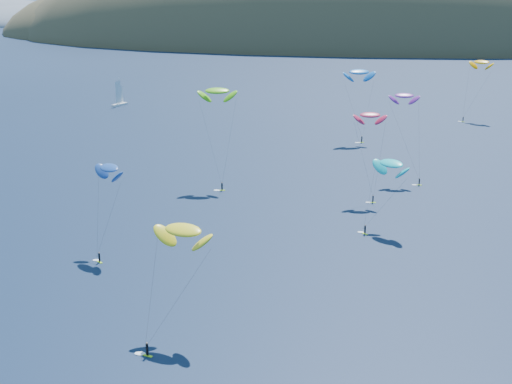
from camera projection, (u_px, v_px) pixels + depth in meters
The scene contains 10 objects.
island at pixel (386, 52), 597.23m from camera, with size 730.00×300.00×210.00m.
sailboat at pixel (120, 103), 286.08m from camera, with size 9.42×8.44×11.25m.
kitesurfer_2 at pixel (183, 230), 102.15m from camera, with size 9.97×13.82×17.49m.
kitesurfer_3 at pixel (217, 91), 174.93m from camera, with size 9.80×12.07×25.43m.
kitesurfer_4 at pixel (359, 72), 222.15m from camera, with size 11.07×10.26×24.05m.
kitesurfer_5 at pixel (391, 164), 144.52m from camera, with size 9.94×10.96×15.89m.
kitesurfer_6 at pixel (404, 96), 179.71m from camera, with size 8.97×10.55×23.04m.
kitesurfer_9 at pixel (370, 115), 163.57m from camera, with size 7.59×8.05×21.32m.
kitesurfer_10 at pixel (109, 168), 132.27m from camera, with size 8.44×12.33×17.94m.
kitesurfer_11 at pixel (482, 62), 255.65m from camera, with size 11.40×13.28×22.73m.
Camera 1 is at (24.89, -52.96, 49.84)m, focal length 50.00 mm.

